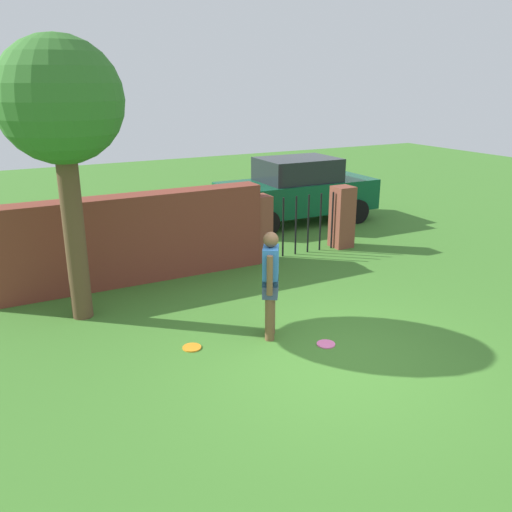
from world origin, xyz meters
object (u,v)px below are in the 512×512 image
Objects in this scene: tree at (60,107)px; car at (297,190)px; person at (271,280)px; frisbee_orange at (192,347)px; frisbee_pink at (326,344)px.

tree reaches higher than car.
frisbee_orange is at bearing 113.15° from person.
tree is 15.92× the size of frisbee_orange.
frisbee_orange is (-1.18, 0.19, -0.89)m from person.
frisbee_orange is at bearing 155.24° from frisbee_pink.
tree is 15.92× the size of frisbee_pink.
car is at bearing 61.49° from frisbee_pink.
tree is at bearing 122.03° from frisbee_orange.
person is (2.34, -2.05, -2.39)m from tree.
person reaches higher than frisbee_pink.
frisbee_pink and frisbee_orange have the same top height.
tree is at bearing -149.35° from car.
person is at bearing -41.23° from tree.
person is 6.93m from car.
tree is at bearing 137.60° from frisbee_pink.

